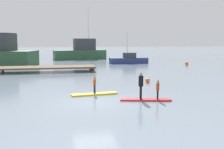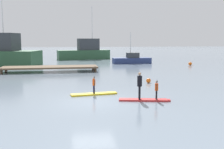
{
  "view_description": "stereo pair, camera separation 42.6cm",
  "coord_description": "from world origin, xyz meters",
  "px_view_note": "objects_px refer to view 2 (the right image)",
  "views": [
    {
      "loc": [
        -2.03,
        -15.15,
        3.57
      ],
      "look_at": [
        1.73,
        3.45,
        1.1
      ],
      "focal_mm": 42.81,
      "sensor_mm": 36.0,
      "label": 1
    },
    {
      "loc": [
        -1.61,
        -15.23,
        3.57
      ],
      "look_at": [
        1.73,
        3.45,
        1.1
      ],
      "focal_mm": 42.81,
      "sensor_mm": 36.0,
      "label": 2
    }
  ],
  "objects_px": {
    "paddler_adult": "(140,84)",
    "motor_boat_small_navy": "(85,52)",
    "paddleboard_near": "(94,94)",
    "mooring_buoy_near": "(190,64)",
    "paddler_child_solo": "(94,84)",
    "paddleboard_far": "(144,100)",
    "fishing_boat_green_midground": "(132,60)",
    "paddler_child_front": "(157,89)",
    "mooring_buoy_mid": "(148,81)"
  },
  "relations": [
    {
      "from": "paddler_adult",
      "to": "paddler_child_front",
      "type": "bearing_deg",
      "value": -14.84
    },
    {
      "from": "paddler_adult",
      "to": "motor_boat_small_navy",
      "type": "distance_m",
      "value": 34.79
    },
    {
      "from": "paddler_child_front",
      "to": "mooring_buoy_mid",
      "type": "distance_m",
      "value": 6.66
    },
    {
      "from": "fishing_boat_green_midground",
      "to": "mooring_buoy_near",
      "type": "distance_m",
      "value": 8.64
    },
    {
      "from": "fishing_boat_green_midground",
      "to": "mooring_buoy_mid",
      "type": "relative_size",
      "value": 14.9
    },
    {
      "from": "paddler_child_front",
      "to": "paddler_child_solo",
      "type": "bearing_deg",
      "value": 144.54
    },
    {
      "from": "paddleboard_near",
      "to": "mooring_buoy_near",
      "type": "height_order",
      "value": "mooring_buoy_near"
    },
    {
      "from": "paddleboard_near",
      "to": "paddler_child_solo",
      "type": "xyz_separation_m",
      "value": [
        -0.0,
        -0.01,
        0.65
      ]
    },
    {
      "from": "paddler_child_solo",
      "to": "fishing_boat_green_midground",
      "type": "xyz_separation_m",
      "value": [
        8.32,
        22.48,
        -0.13
      ]
    },
    {
      "from": "paddler_child_solo",
      "to": "mooring_buoy_mid",
      "type": "height_order",
      "value": "paddler_child_solo"
    },
    {
      "from": "fishing_boat_green_midground",
      "to": "paddler_adult",
      "type": "bearing_deg",
      "value": -103.38
    },
    {
      "from": "paddler_child_front",
      "to": "mooring_buoy_near",
      "type": "height_order",
      "value": "paddler_child_front"
    },
    {
      "from": "fishing_boat_green_midground",
      "to": "mooring_buoy_mid",
      "type": "distance_m",
      "value": 18.76
    },
    {
      "from": "paddler_child_front",
      "to": "fishing_boat_green_midground",
      "type": "distance_m",
      "value": 25.39
    },
    {
      "from": "paddler_child_front",
      "to": "fishing_boat_green_midground",
      "type": "height_order",
      "value": "fishing_boat_green_midground"
    },
    {
      "from": "mooring_buoy_near",
      "to": "paddleboard_far",
      "type": "bearing_deg",
      "value": -122.64
    },
    {
      "from": "paddleboard_near",
      "to": "paddler_adult",
      "type": "height_order",
      "value": "paddler_adult"
    },
    {
      "from": "paddler_adult",
      "to": "mooring_buoy_mid",
      "type": "relative_size",
      "value": 4.11
    },
    {
      "from": "motor_boat_small_navy",
      "to": "mooring_buoy_mid",
      "type": "xyz_separation_m",
      "value": [
        3.07,
        -28.59,
        -1.18
      ]
    },
    {
      "from": "paddleboard_far",
      "to": "mooring_buoy_near",
      "type": "distance_m",
      "value": 23.81
    },
    {
      "from": "paddleboard_near",
      "to": "paddleboard_far",
      "type": "bearing_deg",
      "value": -39.68
    },
    {
      "from": "paddleboard_far",
      "to": "motor_boat_small_navy",
      "type": "bearing_deg",
      "value": 91.3
    },
    {
      "from": "mooring_buoy_near",
      "to": "mooring_buoy_mid",
      "type": "xyz_separation_m",
      "value": [
        -10.56,
        -13.78,
        -0.05
      ]
    },
    {
      "from": "paddleboard_near",
      "to": "motor_boat_small_navy",
      "type": "bearing_deg",
      "value": 86.6
    },
    {
      "from": "paddleboard_near",
      "to": "fishing_boat_green_midground",
      "type": "relative_size",
      "value": 0.53
    },
    {
      "from": "paddler_child_solo",
      "to": "paddler_child_front",
      "type": "bearing_deg",
      "value": -35.46
    },
    {
      "from": "paddler_child_solo",
      "to": "fishing_boat_green_midground",
      "type": "relative_size",
      "value": 0.2
    },
    {
      "from": "paddler_child_front",
      "to": "fishing_boat_green_midground",
      "type": "xyz_separation_m",
      "value": [
        4.9,
        24.91,
        -0.14
      ]
    },
    {
      "from": "paddler_child_solo",
      "to": "motor_boat_small_navy",
      "type": "xyz_separation_m",
      "value": [
        1.94,
        32.61,
        0.67
      ]
    },
    {
      "from": "fishing_boat_green_midground",
      "to": "mooring_buoy_mid",
      "type": "bearing_deg",
      "value": -100.15
    },
    {
      "from": "paddleboard_near",
      "to": "paddler_child_front",
      "type": "bearing_deg",
      "value": -35.61
    },
    {
      "from": "paddler_child_solo",
      "to": "paddleboard_far",
      "type": "distance_m",
      "value": 3.6
    },
    {
      "from": "paddleboard_far",
      "to": "paddler_child_solo",
      "type": "bearing_deg",
      "value": 140.49
    },
    {
      "from": "mooring_buoy_near",
      "to": "paddler_child_front",
      "type": "bearing_deg",
      "value": -121.01
    },
    {
      "from": "fishing_boat_green_midground",
      "to": "motor_boat_small_navy",
      "type": "height_order",
      "value": "motor_boat_small_navy"
    },
    {
      "from": "paddleboard_near",
      "to": "fishing_boat_green_midground",
      "type": "height_order",
      "value": "fishing_boat_green_midground"
    },
    {
      "from": "fishing_boat_green_midground",
      "to": "mooring_buoy_mid",
      "type": "xyz_separation_m",
      "value": [
        -3.31,
        -18.47,
        -0.38
      ]
    },
    {
      "from": "paddleboard_far",
      "to": "fishing_boat_green_midground",
      "type": "bearing_deg",
      "value": 77.27
    },
    {
      "from": "paddler_child_solo",
      "to": "paddler_adult",
      "type": "bearing_deg",
      "value": -41.6
    },
    {
      "from": "paddler_adult",
      "to": "mooring_buoy_near",
      "type": "relative_size",
      "value": 3.29
    },
    {
      "from": "paddleboard_near",
      "to": "mooring_buoy_near",
      "type": "bearing_deg",
      "value": 48.79
    },
    {
      "from": "paddler_child_front",
      "to": "motor_boat_small_navy",
      "type": "xyz_separation_m",
      "value": [
        -1.47,
        35.04,
        0.66
      ]
    },
    {
      "from": "paddler_adult",
      "to": "paddler_child_front",
      "type": "relative_size",
      "value": 1.36
    },
    {
      "from": "paddleboard_near",
      "to": "paddler_child_front",
      "type": "relative_size",
      "value": 2.62
    },
    {
      "from": "fishing_boat_green_midground",
      "to": "paddleboard_near",
      "type": "bearing_deg",
      "value": -110.31
    },
    {
      "from": "paddleboard_far",
      "to": "motor_boat_small_navy",
      "type": "relative_size",
      "value": 0.31
    },
    {
      "from": "paddleboard_far",
      "to": "paddler_child_front",
      "type": "relative_size",
      "value": 2.57
    },
    {
      "from": "paddleboard_near",
      "to": "mooring_buoy_mid",
      "type": "xyz_separation_m",
      "value": [
        5.01,
        4.0,
        0.14
      ]
    },
    {
      "from": "paddleboard_far",
      "to": "mooring_buoy_near",
      "type": "bearing_deg",
      "value": 57.36
    },
    {
      "from": "motor_boat_small_navy",
      "to": "paddleboard_far",
      "type": "bearing_deg",
      "value": -88.7
    }
  ]
}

